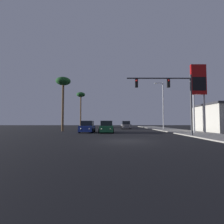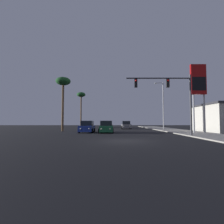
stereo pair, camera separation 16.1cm
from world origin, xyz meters
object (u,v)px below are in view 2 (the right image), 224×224
Objects in this scene: car_grey at (126,125)px; car_tan at (109,125)px; palm_tree_far at (81,97)px; gas_station_sign at (198,83)px; traffic_light_mast at (172,92)px; street_lamp at (163,103)px; car_green at (106,127)px; car_blue at (87,127)px; palm_tree_near at (63,84)px.

car_grey and car_tan have the same top height.
palm_tree_far is at bearing -25.08° from car_tan.
gas_station_sign is (12.24, -21.82, 5.86)m from car_tan.
street_lamp is (3.22, 14.65, 0.41)m from traffic_light_mast.
car_green is 19.97m from car_tan.
car_blue is at bearing 146.39° from traffic_light_mast.
car_green is at bearing -71.78° from palm_tree_far.
gas_station_sign reaches higher than car_blue.
car_tan is 0.48× the size of street_lamp.
car_blue is 2.81m from car_green.
palm_tree_near is at bearing -164.56° from street_lamp.
traffic_light_mast is 0.72× the size of palm_tree_far.
car_green is at bearing 90.51° from car_tan.
car_blue is 12.65m from traffic_light_mast.
car_blue is 0.48× the size of street_lamp.
traffic_light_mast is 17.69m from palm_tree_near.
car_tan is 0.49× the size of palm_tree_near.
traffic_light_mast is at bearing 106.03° from car_tan.
traffic_light_mast is (7.25, -6.10, 3.95)m from car_green.
car_tan is at bearing -25.51° from palm_tree_far.
car_blue is at bearing 60.32° from car_grey.
gas_station_sign is (1.74, -10.40, 1.50)m from street_lamp.
car_grey is at bearing 39.60° from palm_tree_near.
palm_tree_far reaches higher than car_green.
car_blue is 0.62× the size of traffic_light_mast.
car_grey and car_green have the same top height.
gas_station_sign is 32.48m from palm_tree_far.
street_lamp reaches higher than traffic_light_mast.
traffic_light_mast is 33.57m from palm_tree_far.
car_tan is 25.69m from gas_station_sign.
car_blue is at bearing 82.44° from car_tan.
traffic_light_mast reaches higher than car_blue.
car_tan is at bearing 132.61° from street_lamp.
car_grey is 1.00× the size of car_green.
car_green is at bearing 171.40° from gas_station_sign.
car_grey is at bearing -43.20° from palm_tree_far.
car_blue is 1.00× the size of car_green.
palm_tree_near is (-11.00, -9.10, 6.91)m from car_grey.
car_green is 0.48× the size of street_lamp.
street_lamp is at bearing 146.17° from car_grey.
car_grey is 13.33m from car_green.
traffic_light_mast reaches higher than car_green.
car_green is 14.20m from street_lamp.
gas_station_sign is at bearing 119.72° from car_tan.
gas_station_sign is at bearing -51.91° from palm_tree_far.
traffic_light_mast is at bearing 147.77° from car_blue.
car_tan is (-3.84, 7.19, 0.00)m from car_grey.
street_lamp is (10.50, -11.42, 4.36)m from car_tan.
car_green is at bearing 170.11° from car_blue.
palm_tree_far is (-7.79, 23.67, 7.69)m from car_green.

